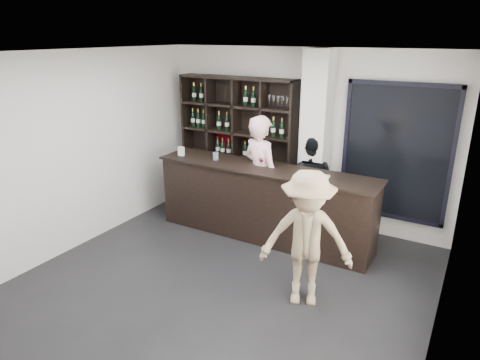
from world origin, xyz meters
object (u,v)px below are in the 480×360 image
Objects in this scene: tasting_counter at (264,203)px; customer at (306,239)px; taster_black at (311,183)px; taster_pink at (261,176)px; wine_shelf at (237,145)px.

customer reaches higher than tasting_counter.
taster_black is at bearing 53.48° from tasting_counter.
tasting_counter is 2.11× the size of customer.
taster_black is 0.95× the size of customer.
customer is at bearing -46.84° from tasting_counter.
taster_black is (0.64, 0.55, -0.17)m from taster_pink.
taster_pink reaches higher than taster_black.
wine_shelf is 1.24× the size of taster_pink.
tasting_counter is 1.81m from customer.
taster_pink is (-0.13, 0.14, 0.38)m from tasting_counter.
tasting_counter is at bearing 154.66° from taster_pink.
taster_pink is at bearing -40.03° from wine_shelf.
taster_pink is 0.86m from taster_black.
wine_shelf is 1.44m from tasting_counter.
wine_shelf reaches higher than customer.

